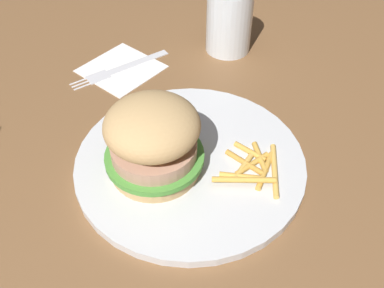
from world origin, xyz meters
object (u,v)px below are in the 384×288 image
Objects in this scene: sandwich at (153,139)px; fries_pile at (254,167)px; fork at (120,68)px; drink_glass at (229,23)px; napkin at (121,69)px; plate at (192,164)px.

sandwich is 0.13m from fries_pile.
fork is 0.19m from drink_glass.
drink_glass is (0.18, -0.05, 0.05)m from napkin.
napkin is at bearing 73.81° from sandwich.
drink_glass reaches higher than napkin.
plate is 0.24m from napkin.
napkin is at bearing 84.74° from plate.
sandwich is (-0.04, 0.02, 0.05)m from plate.
sandwich is 0.24m from napkin.
drink_glass is (0.15, 0.25, 0.03)m from fries_pile.
plate is 1.67× the size of fork.
fork is (0.02, 0.24, -0.00)m from plate.
fries_pile is 1.01× the size of drink_glass.
sandwich is 0.69× the size of fork.
sandwich is 0.31m from drink_glass.
plate is 2.42× the size of sandwich.
fork is (-0.00, -0.00, 0.00)m from napkin.
plate is at bearing -135.84° from drink_glass.
drink_glass is at bearing 59.50° from fries_pile.
plate is 0.24m from fork.
sandwich is 1.13× the size of fries_pile.
napkin is at bearing 1.35° from fork.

